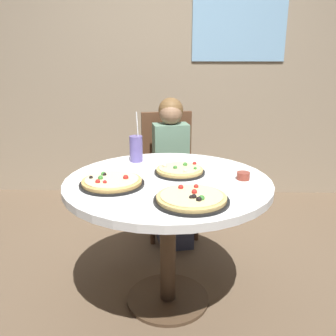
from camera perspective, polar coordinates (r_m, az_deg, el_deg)
ground_plane at (r=2.35m, az=-0.03°, el=-19.35°), size 8.00×8.00×0.00m
wall_with_window at (r=3.75m, az=0.80°, el=18.04°), size 5.20×0.14×2.90m
dining_table at (r=2.03m, az=-0.04°, el=-4.76°), size 1.10×1.10×0.75m
chair_wooden at (r=2.98m, az=0.09°, el=0.27°), size 0.47×0.47×0.95m
diner_child at (r=2.83m, az=0.68°, el=-1.69°), size 0.32×0.43×1.08m
pizza_veggie at (r=1.71m, az=3.60°, el=-4.64°), size 0.35×0.35×0.05m
pizza_cheese at (r=1.93m, az=-8.54°, el=-2.13°), size 0.33×0.33×0.05m
pizza_pepperoni at (r=2.10m, az=1.78°, el=-0.38°), size 0.28×0.28×0.05m
soda_cup at (r=2.32m, az=-4.86°, el=2.95°), size 0.08×0.08×0.31m
sauce_bowl at (r=2.03m, az=11.35°, el=-1.17°), size 0.07×0.07×0.04m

